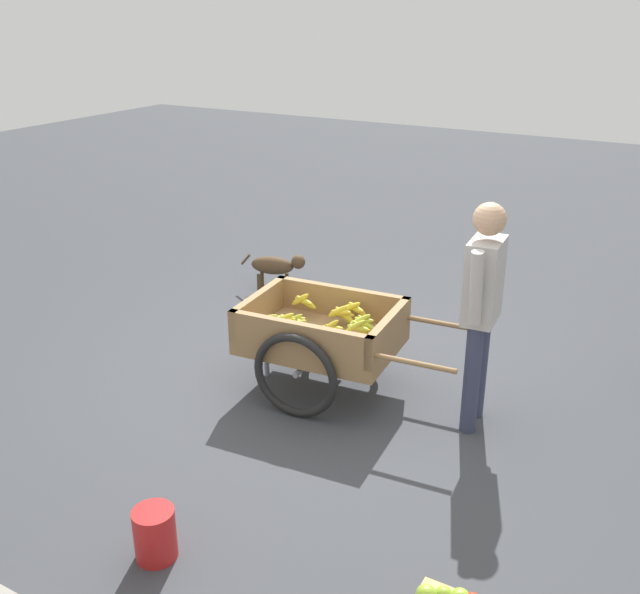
# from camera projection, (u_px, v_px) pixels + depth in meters

# --- Properties ---
(ground_plane) EXTENTS (24.00, 24.00, 0.00)m
(ground_plane) POSITION_uv_depth(u_px,v_px,m) (319.00, 389.00, 5.48)
(ground_plane) COLOR #3D3F44
(fruit_cart) EXTENTS (1.71, 0.99, 0.71)m
(fruit_cart) POSITION_uv_depth(u_px,v_px,m) (322.00, 336.00, 5.33)
(fruit_cart) COLOR #937047
(fruit_cart) RESTS_ON ground
(vendor_person) EXTENTS (0.23, 0.58, 1.57)m
(vendor_person) POSITION_uv_depth(u_px,v_px,m) (482.00, 298.00, 4.70)
(vendor_person) COLOR #333851
(vendor_person) RESTS_ON ground
(dog) EXTENTS (0.66, 0.29, 0.40)m
(dog) POSITION_uv_depth(u_px,v_px,m) (276.00, 266.00, 7.24)
(dog) COLOR #4C3823
(dog) RESTS_ON ground
(plastic_bucket) EXTENTS (0.22, 0.22, 0.29)m
(plastic_bucket) POSITION_uv_depth(u_px,v_px,m) (155.00, 534.00, 3.78)
(plastic_bucket) COLOR #B21E1E
(plastic_bucket) RESTS_ON ground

